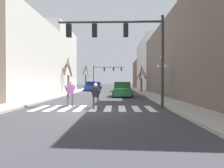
# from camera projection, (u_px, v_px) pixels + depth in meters

# --- Properties ---
(ground_plane) EXTENTS (240.00, 240.00, 0.00)m
(ground_plane) POSITION_uv_depth(u_px,v_px,m) (92.00, 111.00, 10.19)
(ground_plane) COLOR #38383D
(sidewalk_right) EXTENTS (2.04, 90.00, 0.15)m
(sidewalk_right) POSITION_uv_depth(u_px,v_px,m) (190.00, 110.00, 10.03)
(sidewalk_right) COLOR #ADA89E
(sidewalk_right) RESTS_ON ground_plane
(building_row_left) EXTENTS (6.00, 31.10, 10.93)m
(building_row_left) POSITION_uv_depth(u_px,v_px,m) (21.00, 54.00, 20.26)
(building_row_left) COLOR #66564C
(building_row_left) RESTS_ON ground_plane
(building_row_right) EXTENTS (6.00, 53.56, 12.94)m
(building_row_right) POSITION_uv_depth(u_px,v_px,m) (167.00, 61.00, 28.76)
(building_row_right) COLOR #66564C
(building_row_right) RESTS_ON ground_plane
(crosswalk_stripes) EXTENTS (7.65, 2.60, 0.01)m
(crosswalk_stripes) POSITION_uv_depth(u_px,v_px,m) (94.00, 108.00, 11.34)
(crosswalk_stripes) COLOR white
(crosswalk_stripes) RESTS_ON ground_plane
(traffic_signal_near) EXTENTS (6.89, 0.28, 6.04)m
(traffic_signal_near) POSITION_uv_depth(u_px,v_px,m) (123.00, 39.00, 11.38)
(traffic_signal_near) COLOR #2D2D2D
(traffic_signal_near) RESTS_ON ground_plane
(traffic_signal_far) EXTENTS (7.86, 0.28, 5.80)m
(traffic_signal_far) POSITION_uv_depth(u_px,v_px,m) (105.00, 71.00, 43.78)
(traffic_signal_far) COLOR #2D2D2D
(traffic_signal_far) RESTS_ON ground_plane
(street_lamp_right_corner) EXTENTS (0.95, 0.36, 4.07)m
(street_lamp_right_corner) POSITION_uv_depth(u_px,v_px,m) (162.00, 68.00, 16.24)
(street_lamp_right_corner) COLOR black
(street_lamp_right_corner) RESTS_ON sidewalk_right
(car_driving_toward_lane) EXTENTS (1.97, 4.84, 1.65)m
(car_driving_toward_lane) POSITION_uv_depth(u_px,v_px,m) (98.00, 85.00, 45.24)
(car_driving_toward_lane) COLOR navy
(car_driving_toward_lane) RESTS_ON ground_plane
(car_parked_left_mid) EXTENTS (2.02, 4.21, 1.72)m
(car_parked_left_mid) POSITION_uv_depth(u_px,v_px,m) (119.00, 87.00, 30.89)
(car_parked_left_mid) COLOR black
(car_parked_left_mid) RESTS_ON ground_plane
(car_parked_right_far) EXTENTS (2.19, 4.15, 1.71)m
(car_parked_right_far) POSITION_uv_depth(u_px,v_px,m) (122.00, 90.00, 20.29)
(car_parked_right_far) COLOR #236B38
(car_parked_right_far) RESTS_ON ground_plane
(car_parked_left_far) EXTENTS (2.14, 4.64, 1.78)m
(car_parked_left_far) POSITION_uv_depth(u_px,v_px,m) (91.00, 86.00, 33.53)
(car_parked_left_far) COLOR navy
(car_parked_left_far) RESTS_ON ground_plane
(pedestrian_on_left_sidewalk) EXTENTS (0.70, 0.23, 1.62)m
(pedestrian_on_left_sidewalk) POSITION_uv_depth(u_px,v_px,m) (96.00, 94.00, 10.93)
(pedestrian_on_left_sidewalk) COLOR #4C4C51
(pedestrian_on_left_sidewalk) RESTS_ON ground_plane
(pedestrian_near_right_corner) EXTENTS (0.74, 0.42, 1.82)m
(pedestrian_near_right_corner) POSITION_uv_depth(u_px,v_px,m) (70.00, 91.00, 12.11)
(pedestrian_near_right_corner) COLOR #4C4C51
(pedestrian_near_right_corner) RESTS_ON ground_plane
(street_tree_right_far) EXTENTS (1.67, 2.25, 4.16)m
(street_tree_right_far) POSITION_uv_depth(u_px,v_px,m) (141.00, 79.00, 28.04)
(street_tree_right_far) COLOR brown
(street_tree_right_far) RESTS_ON sidewalk_right
(street_tree_left_far) EXTENTS (1.75, 3.04, 5.41)m
(street_tree_left_far) POSITION_uv_depth(u_px,v_px,m) (86.00, 78.00, 38.73)
(street_tree_left_far) COLOR brown
(street_tree_left_far) RESTS_ON sidewalk_left
(street_tree_left_near) EXTENTS (2.36, 2.45, 5.14)m
(street_tree_left_near) POSITION_uv_depth(u_px,v_px,m) (68.00, 76.00, 26.24)
(street_tree_left_near) COLOR brown
(street_tree_left_near) RESTS_ON sidewalk_left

